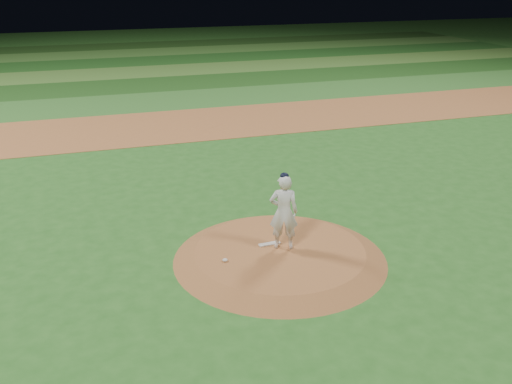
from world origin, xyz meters
name	(u,v)px	position (x,y,z in m)	size (l,w,h in m)	color
ground	(280,258)	(0.00, 0.00, 0.00)	(120.00, 120.00, 0.00)	#255E1E
infield_dirt_band	(179,125)	(0.00, 14.00, 0.01)	(70.00, 6.00, 0.02)	#995B2F
outfield_stripe_0	(160,101)	(0.00, 19.50, 0.01)	(70.00, 5.00, 0.02)	#2E6825
outfield_stripe_1	(148,85)	(0.00, 24.50, 0.01)	(70.00, 5.00, 0.02)	#1C4717
outfield_stripe_2	(138,72)	(0.00, 29.50, 0.01)	(70.00, 5.00, 0.02)	#417129
outfield_stripe_3	(130,62)	(0.00, 34.50, 0.01)	(70.00, 5.00, 0.02)	#1B4B18
outfield_stripe_4	(124,53)	(0.00, 39.50, 0.01)	(70.00, 5.00, 0.02)	#386D27
outfield_stripe_5	(118,46)	(0.00, 44.50, 0.01)	(70.00, 5.00, 0.02)	#1C4215
pitchers_mound	(280,254)	(0.00, 0.00, 0.12)	(5.50, 5.50, 0.25)	#96592E
pitching_rubber	(269,244)	(-0.15, 0.39, 0.26)	(0.59, 0.15, 0.03)	silver
rosin_bag	(225,260)	(-1.51, -0.16, 0.29)	(0.13, 0.13, 0.07)	beige
pitcher_on_mound	(284,212)	(0.13, 0.11, 1.26)	(0.85, 0.70, 2.06)	silver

